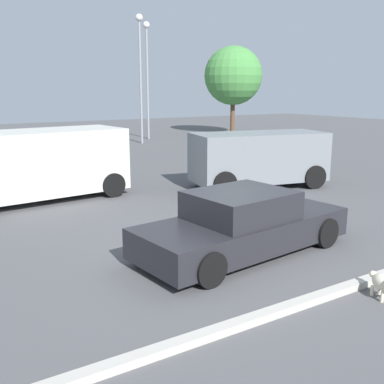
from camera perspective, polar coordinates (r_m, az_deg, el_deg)
The scene contains 9 objects.
ground_plane at distance 9.56m, azimuth 3.93°, elevation -7.43°, with size 80.00×80.00×0.00m, color #515154.
sedan_foreground at distance 9.31m, azimuth 6.42°, elevation -4.14°, with size 4.81×2.30×1.31m.
dog at distance 7.97m, azimuth 23.06°, elevation -10.48°, with size 0.36×0.64×0.45m.
van_white at distance 14.39m, azimuth -18.70°, elevation 3.51°, with size 5.24×2.65×2.11m.
suv_dark at distance 15.68m, azimuth 8.43°, elevation 4.33°, with size 4.82×2.86×1.87m.
parking_curb at distance 7.71m, azimuth 15.86°, elevation -12.57°, with size 9.05×0.20×0.12m, color #B7B2A8.
light_post_near at distance 31.12m, azimuth -5.68°, elevation 15.93°, with size 0.44×0.44×7.58m.
light_post_mid at distance 28.57m, azimuth -6.55°, elevation 16.27°, with size 0.44×0.44×7.65m.
tree_back_center at distance 34.73m, azimuth 5.22°, elevation 14.37°, with size 4.30×4.30×6.43m.
Camera 1 is at (-5.28, -7.25, 3.30)m, focal length 42.33 mm.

